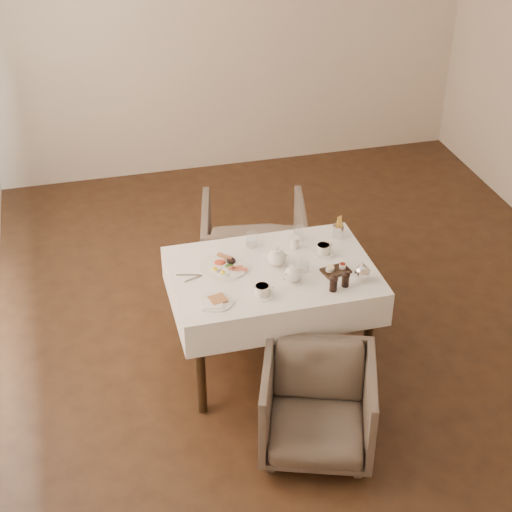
{
  "coord_description": "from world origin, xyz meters",
  "views": [
    {
      "loc": [
        -1.55,
        -4.45,
        3.5
      ],
      "look_at": [
        -0.52,
        -0.45,
        0.82
      ],
      "focal_mm": 55.0,
      "sensor_mm": 36.0,
      "label": 1
    }
  ],
  "objects_px": {
    "armchair_near": "(318,406)",
    "breakfast_plate": "(224,266)",
    "teapot_centre": "(277,256)",
    "armchair_far": "(254,248)",
    "table": "(272,285)"
  },
  "relations": [
    {
      "from": "armchair_near",
      "to": "teapot_centre",
      "type": "height_order",
      "value": "teapot_centre"
    },
    {
      "from": "table",
      "to": "armchair_near",
      "type": "xyz_separation_m",
      "value": [
        0.06,
        -0.78,
        -0.34
      ]
    },
    {
      "from": "table",
      "to": "teapot_centre",
      "type": "relative_size",
      "value": 7.54
    },
    {
      "from": "teapot_centre",
      "to": "armchair_far",
      "type": "bearing_deg",
      "value": 98.45
    },
    {
      "from": "table",
      "to": "armchair_far",
      "type": "bearing_deg",
      "value": 83.24
    },
    {
      "from": "armchair_near",
      "to": "teapot_centre",
      "type": "xyz_separation_m",
      "value": [
        -0.02,
        0.82,
        0.52
      ]
    },
    {
      "from": "table",
      "to": "teapot_centre",
      "type": "height_order",
      "value": "teapot_centre"
    },
    {
      "from": "armchair_near",
      "to": "breakfast_plate",
      "type": "distance_m",
      "value": 1.06
    },
    {
      "from": "table",
      "to": "breakfast_plate",
      "type": "bearing_deg",
      "value": 161.26
    },
    {
      "from": "teapot_centre",
      "to": "armchair_near",
      "type": "bearing_deg",
      "value": -75.47
    },
    {
      "from": "armchair_near",
      "to": "armchair_far",
      "type": "bearing_deg",
      "value": 107.95
    },
    {
      "from": "armchair_near",
      "to": "breakfast_plate",
      "type": "height_order",
      "value": "breakfast_plate"
    },
    {
      "from": "teapot_centre",
      "to": "breakfast_plate",
      "type": "bearing_deg",
      "value": -176.66
    },
    {
      "from": "armchair_far",
      "to": "teapot_centre",
      "type": "xyz_separation_m",
      "value": [
        -0.07,
        -0.85,
        0.47
      ]
    },
    {
      "from": "armchair_near",
      "to": "table",
      "type": "bearing_deg",
      "value": 114.01
    }
  ]
}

